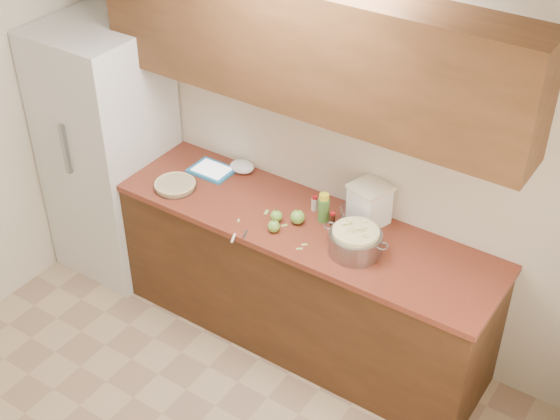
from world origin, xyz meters
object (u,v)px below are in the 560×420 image
Objects in this scene: pie at (175,185)px; flour_canister at (369,204)px; colander at (355,241)px; tablet at (212,170)px.

flour_canister is at bearing 17.12° from pie.
colander is at bearing -75.91° from flour_canister.
tablet is (-1.10, -0.08, -0.12)m from flour_canister.
pie is at bearing -104.96° from tablet.
flour_canister is (-0.07, 0.29, 0.06)m from colander.
pie is 0.99× the size of tablet.
colander is at bearing 3.24° from pie.
tablet is at bearing -175.66° from flour_canister.
pie is at bearing -176.76° from colander.
flour_canister reaches higher than colander.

